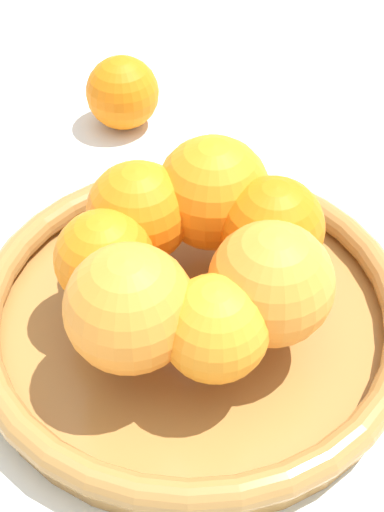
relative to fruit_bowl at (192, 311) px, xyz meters
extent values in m
plane|color=silver|center=(0.00, 0.00, -0.02)|extent=(4.00, 4.00, 0.00)
cylinder|color=#A57238|center=(0.00, 0.00, -0.01)|extent=(0.30, 0.30, 0.01)
torus|color=#A57238|center=(0.00, 0.00, 0.01)|extent=(0.31, 0.31, 0.02)
sphere|color=orange|center=(0.05, -0.04, 0.05)|extent=(0.07, 0.07, 0.07)
sphere|color=orange|center=(0.06, 0.01, 0.06)|extent=(0.08, 0.08, 0.08)
sphere|color=orange|center=(0.03, 0.05, 0.05)|extent=(0.07, 0.07, 0.07)
sphere|color=orange|center=(-0.02, 0.05, 0.05)|extent=(0.07, 0.07, 0.07)
sphere|color=orange|center=(-0.06, 0.02, 0.06)|extent=(0.08, 0.08, 0.08)
sphere|color=orange|center=(-0.05, -0.04, 0.05)|extent=(0.07, 0.07, 0.07)
sphere|color=orange|center=(-0.01, -0.06, 0.06)|extent=(0.08, 0.08, 0.08)
sphere|color=orange|center=(0.21, 0.16, 0.02)|extent=(0.07, 0.07, 0.07)
camera|label=1|loc=(-0.31, -0.13, 0.38)|focal=50.00mm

